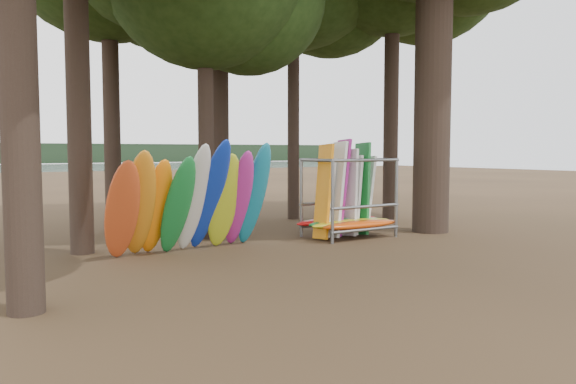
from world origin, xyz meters
TOP-DOWN VIEW (x-y plane):
  - ground at (0.00, 0.00)m, footprint 120.00×120.00m
  - lake at (0.00, 60.00)m, footprint 160.00×160.00m
  - kayak_row at (-2.84, 1.53)m, footprint 4.29×2.00m
  - storage_rack at (1.99, 1.54)m, footprint 2.98×1.59m

SIDE VIEW (x-z plane):
  - ground at x=0.00m, z-range 0.00..0.00m
  - lake at x=0.00m, z-range 0.00..0.00m
  - storage_rack at x=1.99m, z-range -0.37..2.50m
  - kayak_row at x=-2.84m, z-range -0.20..2.74m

